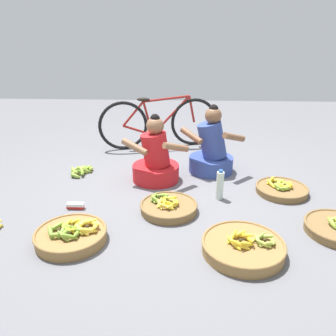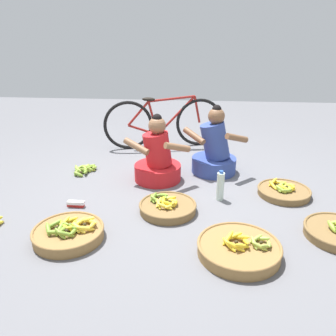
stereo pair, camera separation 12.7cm
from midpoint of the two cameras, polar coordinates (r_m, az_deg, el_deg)
ground_plane at (r=3.55m, az=-0.87°, el=-4.02°), size 10.00×10.00×0.00m
vendor_woman_front at (r=3.74m, az=-3.08°, el=1.33°), size 0.73×0.52×0.76m
vendor_woman_behind at (r=3.99m, az=6.44°, el=2.90°), size 0.75×0.52×0.81m
bicycle_leaning at (r=4.82m, az=-2.27°, el=7.62°), size 1.66×0.48×0.73m
banana_basket_back_center at (r=2.67m, az=11.23°, el=-12.86°), size 0.63×0.63×0.17m
banana_basket_near_bicycle at (r=2.87m, az=-17.27°, el=-10.72°), size 0.57×0.57×0.16m
banana_basket_mid_left at (r=3.68m, az=17.68°, el=-3.36°), size 0.53×0.53×0.14m
banana_basket_front_center at (r=3.16m, az=-1.09°, el=-6.51°), size 0.54×0.54×0.15m
loose_bananas_mid_right at (r=4.14m, az=-15.27°, el=-0.45°), size 0.27×0.33×0.10m
water_bottle at (r=3.38m, az=7.68°, el=-2.90°), size 0.07×0.07×0.31m
packet_carton_stack at (r=3.35m, az=-16.40°, el=-6.13°), size 0.17×0.07×0.06m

